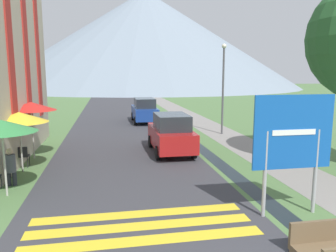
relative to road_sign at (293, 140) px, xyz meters
The scene contains 17 objects.
ground_plane 16.26m from the road_sign, 94.79° to the left, with size 160.00×160.00×0.00m, color #517542.
road 26.44m from the road_sign, 98.39° to the left, with size 6.40×60.00×0.01m.
footpath 26.25m from the road_sign, 85.07° to the left, with size 2.20×60.00×0.01m.
drainage_channel 26.16m from the road_sign, 90.33° to the left, with size 0.60×60.00×0.00m.
crosswalk_marking 4.34m from the road_sign, behind, with size 5.44×1.84×0.01m.
mountain_distant 81.15m from the road_sign, 86.07° to the left, with size 78.20×78.20×24.56m.
road_sign is the anchor object (origin of this frame).
parked_car_near 7.48m from the road_sign, 103.68° to the left, with size 1.76×3.91×1.82m.
parked_car_far 17.02m from the road_sign, 96.43° to the left, with size 1.76×4.20×1.82m.
cafe_chair_far_left 9.92m from the road_sign, 143.60° to the left, with size 0.40×0.40×0.85m.
cafe_chair_far_right 10.43m from the road_sign, 143.64° to the left, with size 0.40×0.40×0.85m.
cafe_chair_middle 9.50m from the road_sign, 150.68° to the left, with size 0.40×0.40×0.85m.
cafe_umbrella_front_green 8.13m from the road_sign, 160.21° to the left, with size 2.01×2.01×2.32m.
cafe_umbrella_middle_yellow 9.40m from the road_sign, 146.01° to the left, with size 2.07×2.07×2.26m.
cafe_umbrella_rear_red 10.62m from the road_sign, 137.19° to the left, with size 2.07×2.07×2.46m.
person_seated_near 8.70m from the road_sign, 154.53° to the left, with size 0.32×0.32×1.26m.
streetlamp 11.55m from the road_sign, 78.97° to the left, with size 0.28×0.28×5.36m.
Camera 1 is at (-3.22, -3.47, 3.67)m, focal length 35.00 mm.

